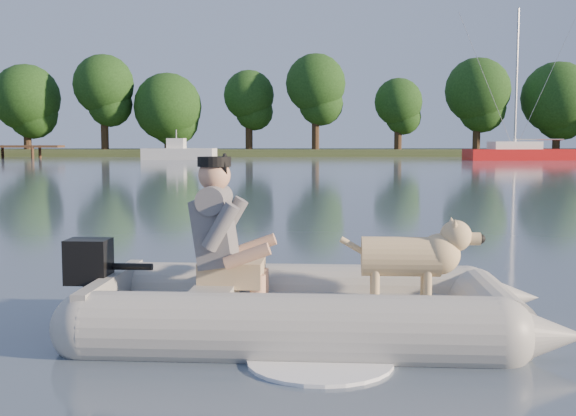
{
  "coord_description": "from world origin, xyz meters",
  "views": [
    {
      "loc": [
        0.06,
        -5.83,
        1.48
      ],
      "look_at": [
        0.2,
        1.89,
        0.75
      ],
      "focal_mm": 45.0,
      "sensor_mm": 36.0,
      "label": 1
    }
  ],
  "objects_px": {
    "dog": "(401,263)",
    "motorboat": "(179,145)",
    "man": "(218,227)",
    "sailboat": "(520,154)",
    "dinghy": "(312,253)"
  },
  "relations": [
    {
      "from": "dog",
      "to": "motorboat",
      "type": "height_order",
      "value": "motorboat"
    },
    {
      "from": "man",
      "to": "dog",
      "type": "xyz_separation_m",
      "value": [
        1.4,
        -0.12,
        -0.27
      ]
    },
    {
      "from": "dog",
      "to": "sailboat",
      "type": "height_order",
      "value": "sailboat"
    },
    {
      "from": "man",
      "to": "sailboat",
      "type": "distance_m",
      "value": 50.04
    },
    {
      "from": "man",
      "to": "motorboat",
      "type": "distance_m",
      "value": 48.56
    },
    {
      "from": "dog",
      "to": "motorboat",
      "type": "distance_m",
      "value": 48.89
    },
    {
      "from": "man",
      "to": "sailboat",
      "type": "bearing_deg",
      "value": 73.42
    },
    {
      "from": "dinghy",
      "to": "dog",
      "type": "distance_m",
      "value": 0.68
    },
    {
      "from": "dinghy",
      "to": "man",
      "type": "bearing_deg",
      "value": 175.76
    },
    {
      "from": "dinghy",
      "to": "man",
      "type": "distance_m",
      "value": 0.76
    },
    {
      "from": "man",
      "to": "dog",
      "type": "relative_size",
      "value": 1.16
    },
    {
      "from": "motorboat",
      "to": "dinghy",
      "type": "bearing_deg",
      "value": -75.23
    },
    {
      "from": "dinghy",
      "to": "sailboat",
      "type": "distance_m",
      "value": 49.89
    },
    {
      "from": "dog",
      "to": "sailboat",
      "type": "bearing_deg",
      "value": 74.97
    },
    {
      "from": "dinghy",
      "to": "motorboat",
      "type": "xyz_separation_m",
      "value": [
        -7.41,
        48.21,
        0.44
      ]
    }
  ]
}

